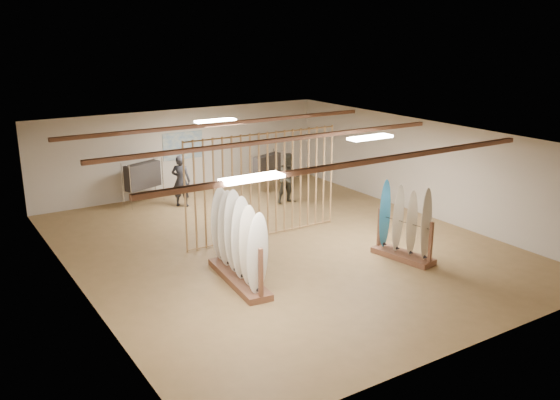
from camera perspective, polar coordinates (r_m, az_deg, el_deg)
floor at (r=15.16m, az=0.00°, el=-4.36°), size 12.00×12.00×0.00m
ceiling at (r=14.42m, az=0.00°, el=6.12°), size 12.00×12.00×0.00m
wall_back at (r=19.92m, az=-9.33°, el=4.64°), size 12.00×0.00×12.00m
wall_front at (r=10.45m, az=18.06°, el=-6.74°), size 12.00×0.00×12.00m
wall_left at (r=12.88m, az=-19.15°, el=-2.49°), size 0.00×12.00×12.00m
wall_right at (r=17.83m, az=13.71°, el=3.03°), size 0.00×12.00×12.00m
ceiling_slats at (r=14.43m, az=0.00°, el=5.80°), size 9.50×6.12×0.10m
light_panels at (r=14.43m, az=0.00°, el=5.88°), size 1.20×0.35×0.06m
bamboo_partition at (r=15.38m, az=-1.60°, el=1.42°), size 4.45×0.05×2.78m
poster at (r=19.86m, az=-9.33°, el=5.19°), size 1.40×0.03×0.90m
rack_left at (r=12.84m, az=-4.04°, el=-5.11°), size 0.79×2.47×1.96m
rack_right at (r=14.40m, az=11.86°, el=-3.24°), size 0.78×1.64×1.83m
clothing_rack_a at (r=18.90m, az=-13.08°, el=2.29°), size 1.25×0.76×1.40m
clothing_rack_b at (r=19.87m, az=-1.26°, el=3.28°), size 1.20×0.74×1.35m
shopper_a at (r=18.45m, az=-9.52°, el=2.16°), size 0.80×0.78×1.83m
shopper_b at (r=18.53m, az=0.88°, el=2.42°), size 0.92×0.74×1.81m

